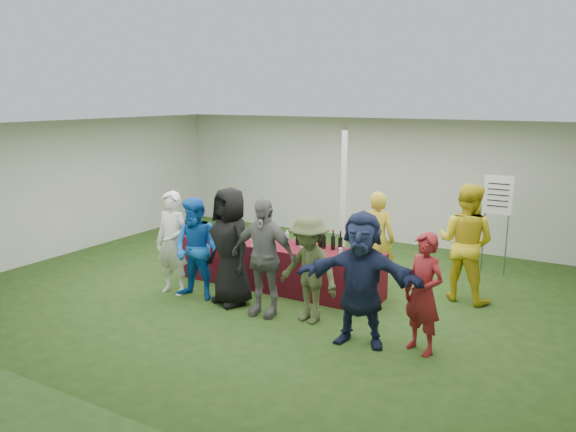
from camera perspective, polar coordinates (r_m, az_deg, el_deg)
The scene contains 18 objects.
ground at distance 9.36m, azimuth -0.44°, elevation -7.65°, with size 60.00×60.00×0.00m, color #284719.
tent at distance 9.81m, azimuth 5.64°, elevation 1.39°, with size 10.00×10.00×10.00m.
serving_table at distance 9.45m, azimuth -1.05°, elevation -5.07°, with size 3.60×0.80×0.75m, color #581118.
wine_bottles at distance 9.13m, azimuth 3.10°, elevation -2.46°, with size 0.83×0.13×0.32m.
wine_glasses at distance 9.26m, azimuth -3.40°, elevation -2.31°, with size 2.77×0.09×0.16m.
water_bottle at distance 9.32m, azimuth -0.11°, elevation -2.25°, with size 0.07×0.07×0.23m.
bar_towel at distance 8.73m, azimuth 7.55°, elevation -3.95°, with size 0.25×0.18×0.03m, color white.
dump_bucket at distance 8.41m, azimuth 7.80°, elevation -4.05°, with size 0.25×0.25×0.18m, color slate.
wine_list_sign at distance 10.62m, azimuth 20.52°, elevation 1.30°, with size 0.50×0.03×1.80m.
staff_pourer at distance 9.42m, azimuth 9.01°, elevation -2.43°, with size 0.60×0.39×1.65m, color gold.
staff_back at distance 9.16m, azimuth 17.60°, elevation -2.58°, with size 0.90×0.71×1.86m, color gold.
customer_0 at distance 9.23m, azimuth -11.67°, elevation -2.72°, with size 0.62×0.40×1.69m, color white.
customer_1 at distance 8.93m, azimuth -9.27°, elevation -3.33°, with size 0.79×0.61×1.62m, color blue.
customer_2 at distance 8.62m, azimuth -5.88°, elevation -3.09°, with size 0.89×0.58×1.83m, color black.
customer_3 at distance 8.17m, azimuth -2.54°, elevation -4.18°, with size 1.02×0.43×1.75m, color slate.
customer_4 at distance 7.93m, azimuth 2.13°, elevation -5.46°, with size 1.00×0.57×1.54m, color #464F2C.
customer_5 at distance 7.26m, azimuth 7.42°, elevation -6.35°, with size 1.63×0.52×1.76m, color #1A2345.
customer_6 at distance 7.20m, azimuth 13.61°, elevation -7.64°, with size 0.56×0.37×1.54m, color maroon.
Camera 1 is at (4.50, -7.57, 3.16)m, focal length 35.00 mm.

